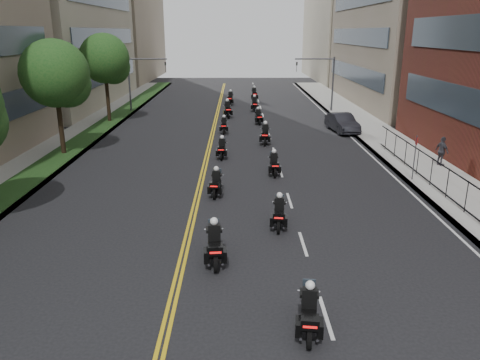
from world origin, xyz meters
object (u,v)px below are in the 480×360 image
object	(u,v)px
motorcycle_5	(274,165)
pedestrian_c	(442,151)
motorcycle_3	(279,214)
motorcycle_7	(265,135)
motorcycle_2	(215,245)
motorcycle_4	(216,184)
motorcycle_11	(254,105)
motorcycle_10	(228,110)
motorcycle_9	(258,117)
parked_sedan	(342,123)
motorcycle_6	(222,149)
motorcycle_13	(254,95)
motorcycle_1	(309,314)
motorcycle_12	(230,99)
motorcycle_8	(224,126)

from	to	relation	value
motorcycle_5	pedestrian_c	xyz separation A→B (m)	(10.42, 1.41, 0.45)
motorcycle_3	motorcycle_7	bearing A→B (deg)	95.26
motorcycle_2	motorcycle_4	distance (m)	7.35
motorcycle_3	motorcycle_11	size ratio (longest dim) A/B	0.89
motorcycle_10	pedestrian_c	distance (m)	22.43
motorcycle_4	motorcycle_9	world-z (taller)	motorcycle_9
motorcycle_10	parked_sedan	distance (m)	11.99
motorcycle_3	motorcycle_6	world-z (taller)	motorcycle_3
motorcycle_7	pedestrian_c	bearing A→B (deg)	-26.65
motorcycle_13	motorcycle_9	bearing A→B (deg)	-93.52
motorcycle_3	motorcycle_13	size ratio (longest dim) A/B	0.87
motorcycle_9	motorcycle_13	size ratio (longest dim) A/B	0.87
motorcycle_5	motorcycle_9	size ratio (longest dim) A/B	0.98
motorcycle_5	pedestrian_c	world-z (taller)	pedestrian_c
motorcycle_1	motorcycle_3	distance (m)	7.41
motorcycle_12	parked_sedan	bearing A→B (deg)	-52.51
motorcycle_7	motorcycle_12	distance (m)	19.75
motorcycle_5	motorcycle_12	size ratio (longest dim) A/B	0.87
motorcycle_8	motorcycle_9	distance (m)	4.99
motorcycle_2	motorcycle_12	bearing A→B (deg)	85.14
motorcycle_8	motorcycle_10	xyz separation A→B (m)	(0.15, 7.50, 0.12)
motorcycle_4	motorcycle_6	world-z (taller)	motorcycle_6
motorcycle_2	motorcycle_13	bearing A→B (deg)	81.26
motorcycle_9	motorcycle_12	world-z (taller)	motorcycle_12
motorcycle_7	pedestrian_c	xyz separation A→B (m)	(10.47, -6.46, 0.36)
parked_sedan	motorcycle_13	bearing A→B (deg)	101.76
motorcycle_3	motorcycle_1	bearing A→B (deg)	-82.14
motorcycle_9	motorcycle_13	bearing A→B (deg)	83.56
motorcycle_2	motorcycle_8	distance (m)	22.78
motorcycle_8	motorcycle_6	bearing A→B (deg)	-88.99
pedestrian_c	motorcycle_11	bearing A→B (deg)	8.07
motorcycle_1	motorcycle_7	distance (m)	23.05
motorcycle_7	motorcycle_11	distance (m)	15.17
motorcycle_1	motorcycle_2	xyz separation A→B (m)	(-2.80, 4.22, 0.06)
motorcycle_9	motorcycle_3	bearing A→B (deg)	-96.17
motorcycle_8	motorcycle_4	bearing A→B (deg)	-89.54
motorcycle_5	motorcycle_13	world-z (taller)	motorcycle_13
motorcycle_6	motorcycle_3	bearing A→B (deg)	-73.76
motorcycle_3	motorcycle_9	bearing A→B (deg)	96.05
motorcycle_12	pedestrian_c	distance (m)	29.22
motorcycle_4	motorcycle_6	bearing A→B (deg)	94.45
motorcycle_5	parked_sedan	distance (m)	14.01
motorcycle_1	motorcycle_2	size ratio (longest dim) A/B	0.91
motorcycle_6	motorcycle_8	world-z (taller)	motorcycle_6
motorcycle_3	motorcycle_12	size ratio (longest dim) A/B	0.88
motorcycle_11	motorcycle_13	world-z (taller)	motorcycle_13
motorcycle_1	motorcycle_2	distance (m)	5.06
motorcycle_2	motorcycle_4	size ratio (longest dim) A/B	1.12
motorcycle_6	motorcycle_9	bearing A→B (deg)	78.90
motorcycle_12	motorcycle_13	xyz separation A→B (m)	(2.85, 3.60, 0.02)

